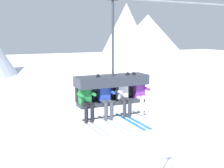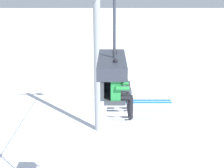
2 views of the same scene
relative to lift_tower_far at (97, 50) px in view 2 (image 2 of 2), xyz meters
The scene contains 6 objects.
lift_tower_far is the anchor object (origin of this frame).
chairlift_chair 9.31m from the lift_tower_far, behind, with size 2.21×0.74×3.42m.
skier_green 10.17m from the lift_tower_far, behind, with size 0.46×1.70×1.23m.
skier_blue 9.59m from the lift_tower_far, behind, with size 0.48×1.70×1.34m.
skier_white 8.99m from the lift_tower_far, behind, with size 0.48×1.70×1.34m.
skier_purple 8.41m from the lift_tower_far, behind, with size 0.48×1.70×1.34m.
Camera 2 is at (-7.98, -0.72, 7.82)m, focal length 55.00 mm.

